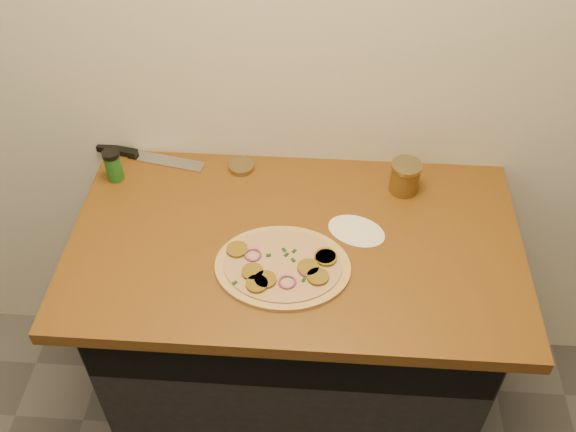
# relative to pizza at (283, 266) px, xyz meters

# --- Properties ---
(cabinet) EXTENTS (1.10, 0.60, 0.86)m
(cabinet) POSITION_rel_pizza_xyz_m (0.02, 0.14, -0.48)
(cabinet) COLOR black
(cabinet) RESTS_ON ground
(countertop) EXTENTS (1.20, 0.70, 0.04)m
(countertop) POSITION_rel_pizza_xyz_m (0.02, 0.11, -0.03)
(countertop) COLOR brown
(countertop) RESTS_ON cabinet
(pizza) EXTENTS (0.34, 0.34, 0.02)m
(pizza) POSITION_rel_pizza_xyz_m (0.00, 0.00, 0.00)
(pizza) COLOR tan
(pizza) RESTS_ON countertop
(chefs_knife) EXTENTS (0.34, 0.10, 0.02)m
(chefs_knife) POSITION_rel_pizza_xyz_m (-0.46, 0.41, -0.00)
(chefs_knife) COLOR #B7BAC1
(chefs_knife) RESTS_ON countertop
(mason_jar_lid) EXTENTS (0.09, 0.09, 0.02)m
(mason_jar_lid) POSITION_rel_pizza_xyz_m (-0.15, 0.38, -0.00)
(mason_jar_lid) COLOR #928355
(mason_jar_lid) RESTS_ON countertop
(salsa_jar) EXTENTS (0.09, 0.09, 0.09)m
(salsa_jar) POSITION_rel_pizza_xyz_m (0.32, 0.32, 0.04)
(salsa_jar) COLOR maroon
(salsa_jar) RESTS_ON countertop
(spice_shaker) EXTENTS (0.05, 0.05, 0.10)m
(spice_shaker) POSITION_rel_pizza_xyz_m (-0.51, 0.31, 0.04)
(spice_shaker) COLOR #1C591C
(spice_shaker) RESTS_ON countertop
(flour_spill) EXTENTS (0.21, 0.21, 0.00)m
(flour_spill) POSITION_rel_pizza_xyz_m (0.19, 0.14, -0.01)
(flour_spill) COLOR silver
(flour_spill) RESTS_ON countertop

